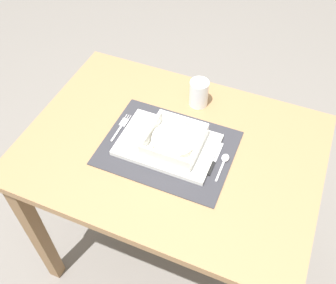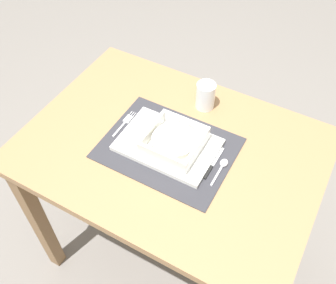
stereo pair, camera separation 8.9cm
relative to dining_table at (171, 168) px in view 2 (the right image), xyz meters
name	(u,v)px [view 2 (the right image)]	position (x,y,z in m)	size (l,w,h in m)	color
ground_plane	(170,249)	(0.00, 0.00, -0.64)	(6.00, 6.00, 0.00)	slate
dining_table	(171,168)	(0.00, 0.00, 0.00)	(0.96, 0.69, 0.76)	#936D47
placemat	(168,148)	(-0.01, -0.01, 0.12)	(0.42, 0.32, 0.00)	#2D2D33
serving_plate	(168,145)	(-0.01, -0.01, 0.13)	(0.31, 0.21, 0.02)	white
porridge_bowl	(174,142)	(0.01, -0.01, 0.16)	(0.17, 0.17, 0.05)	white
fork	(126,122)	(-0.19, 0.01, 0.12)	(0.02, 0.13, 0.00)	silver
spoon	(222,165)	(0.18, 0.00, 0.12)	(0.02, 0.11, 0.01)	silver
butter_knife	(212,165)	(0.15, -0.01, 0.12)	(0.01, 0.14, 0.01)	black
drinking_glass	(205,97)	(0.01, 0.22, 0.16)	(0.07, 0.07, 0.10)	white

